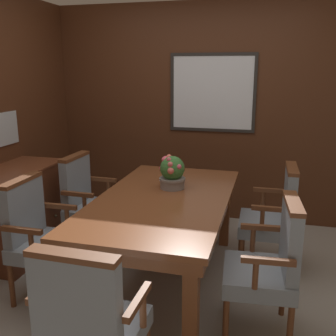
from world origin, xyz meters
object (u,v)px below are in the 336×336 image
at_px(chair_right_near, 270,262).
at_px(chair_head_near, 89,321).
at_px(sideboard_cabinet, 19,212).
at_px(chair_left_far, 88,199).
at_px(potted_plant, 172,173).
at_px(chair_right_far, 275,214).
at_px(dining_table, 163,208).
at_px(chair_left_near, 39,233).

bearing_deg(chair_right_near, chair_head_near, -49.84).
xyz_separation_m(chair_head_near, chair_right_near, (0.87, 0.86, 0.00)).
bearing_deg(sideboard_cabinet, chair_left_far, 24.23).
height_order(chair_right_near, potted_plant, potted_plant).
distance_m(chair_left_far, potted_plant, 0.96).
distance_m(chair_right_far, chair_left_far, 1.74).
bearing_deg(chair_head_near, dining_table, -89.85).
relative_size(chair_left_near, potted_plant, 3.28).
xyz_separation_m(dining_table, sideboard_cabinet, (-1.45, 0.14, -0.23)).
relative_size(chair_right_far, potted_plant, 3.28).
height_order(dining_table, chair_left_far, chair_left_far).
bearing_deg(potted_plant, chair_head_near, -91.26).
relative_size(dining_table, chair_left_near, 2.01).
bearing_deg(potted_plant, chair_left_far, 169.99).
bearing_deg(chair_right_far, potted_plant, -77.59).
height_order(chair_head_near, chair_right_far, same).
distance_m(chair_right_far, chair_right_near, 0.90).
bearing_deg(sideboard_cabinet, chair_head_near, -45.61).
relative_size(chair_right_far, chair_left_far, 1.00).
distance_m(dining_table, potted_plant, 0.34).
height_order(chair_head_near, chair_left_near, same).
xyz_separation_m(chair_head_near, chair_left_near, (-0.85, 0.89, 0.00)).
height_order(chair_left_near, potted_plant, potted_plant).
height_order(dining_table, chair_left_near, chair_left_near).
relative_size(chair_left_near, sideboard_cabinet, 0.98).
height_order(chair_left_far, chair_right_near, same).
bearing_deg(chair_left_near, dining_table, -64.10).
distance_m(chair_left_near, chair_right_near, 1.72).
bearing_deg(chair_right_far, chair_right_near, -2.93).
height_order(chair_head_near, chair_left_far, same).
relative_size(dining_table, potted_plant, 6.60).
distance_m(chair_right_near, sideboard_cabinet, 2.37).
relative_size(chair_head_near, chair_right_near, 1.00).
distance_m(potted_plant, sideboard_cabinet, 1.53).
bearing_deg(sideboard_cabinet, chair_right_far, 7.71).
height_order(chair_left_near, chair_left_far, same).
bearing_deg(chair_left_near, chair_head_near, -136.50).
bearing_deg(chair_left_near, chair_right_far, -63.40).
bearing_deg(chair_left_far, potted_plant, -98.32).
height_order(dining_table, potted_plant, potted_plant).
height_order(dining_table, chair_head_near, chair_head_near).
bearing_deg(dining_table, chair_head_near, -91.01).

